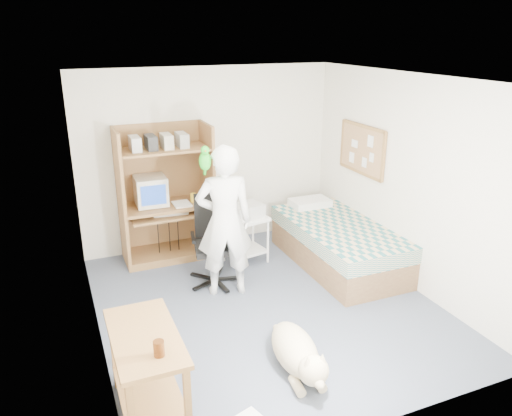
# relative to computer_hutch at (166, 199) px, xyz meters

# --- Properties ---
(floor) EXTENTS (4.00, 4.00, 0.00)m
(floor) POSITION_rel_computer_hutch_xyz_m (0.70, -1.74, -0.82)
(floor) COLOR #434A5B
(floor) RESTS_ON ground
(wall_back) EXTENTS (3.60, 0.02, 2.50)m
(wall_back) POSITION_rel_computer_hutch_xyz_m (0.70, 0.26, 0.43)
(wall_back) COLOR white
(wall_back) RESTS_ON floor
(wall_right) EXTENTS (0.02, 4.00, 2.50)m
(wall_right) POSITION_rel_computer_hutch_xyz_m (2.50, -1.74, 0.43)
(wall_right) COLOR white
(wall_right) RESTS_ON floor
(wall_left) EXTENTS (0.02, 4.00, 2.50)m
(wall_left) POSITION_rel_computer_hutch_xyz_m (-1.10, -1.74, 0.43)
(wall_left) COLOR white
(wall_left) RESTS_ON floor
(ceiling) EXTENTS (3.60, 4.00, 0.02)m
(ceiling) POSITION_rel_computer_hutch_xyz_m (0.70, -1.74, 1.68)
(ceiling) COLOR white
(ceiling) RESTS_ON wall_back
(computer_hutch) EXTENTS (1.20, 0.63, 1.80)m
(computer_hutch) POSITION_rel_computer_hutch_xyz_m (0.00, 0.00, 0.00)
(computer_hutch) COLOR brown
(computer_hutch) RESTS_ON floor
(bed) EXTENTS (1.02, 2.02, 0.66)m
(bed) POSITION_rel_computer_hutch_xyz_m (2.00, -1.12, -0.53)
(bed) COLOR brown
(bed) RESTS_ON floor
(side_desk) EXTENTS (0.50, 1.00, 0.75)m
(side_desk) POSITION_rel_computer_hutch_xyz_m (-0.85, -2.94, -0.33)
(side_desk) COLOR brown
(side_desk) RESTS_ON floor
(corkboard) EXTENTS (0.04, 0.94, 0.66)m
(corkboard) POSITION_rel_computer_hutch_xyz_m (2.47, -0.84, 0.63)
(corkboard) COLOR #9C6B46
(corkboard) RESTS_ON wall_right
(office_chair) EXTENTS (0.60, 0.60, 1.07)m
(office_chair) POSITION_rel_computer_hutch_xyz_m (0.35, -0.95, -0.44)
(office_chair) COLOR black
(office_chair) RESTS_ON floor
(person) EXTENTS (0.72, 0.55, 1.78)m
(person) POSITION_rel_computer_hutch_xyz_m (0.39, -1.26, 0.07)
(person) COLOR white
(person) RESTS_ON floor
(parrot) EXTENTS (0.13, 0.23, 0.36)m
(parrot) POSITION_rel_computer_hutch_xyz_m (0.19, -1.24, 0.81)
(parrot) COLOR #188E14
(parrot) RESTS_ON person
(dog) EXTENTS (0.45, 1.15, 0.43)m
(dog) POSITION_rel_computer_hutch_xyz_m (0.50, -2.89, -0.63)
(dog) COLOR beige
(dog) RESTS_ON floor
(printer_cart) EXTENTS (0.60, 0.52, 0.64)m
(printer_cart) POSITION_rel_computer_hutch_xyz_m (0.90, -0.60, -0.40)
(printer_cart) COLOR white
(printer_cart) RESTS_ON floor
(printer) EXTENTS (0.47, 0.39, 0.18)m
(printer) POSITION_rel_computer_hutch_xyz_m (0.90, -0.60, -0.09)
(printer) COLOR #B7B7B2
(printer) RESTS_ON printer_cart
(crt_monitor) EXTENTS (0.41, 0.43, 0.38)m
(crt_monitor) POSITION_rel_computer_hutch_xyz_m (-0.19, 0.01, 0.14)
(crt_monitor) COLOR beige
(crt_monitor) RESTS_ON computer_hutch
(keyboard) EXTENTS (0.46, 0.20, 0.03)m
(keyboard) POSITION_rel_computer_hutch_xyz_m (0.02, -0.16, -0.15)
(keyboard) COLOR beige
(keyboard) RESTS_ON computer_hutch
(pencil_cup) EXTENTS (0.08, 0.08, 0.12)m
(pencil_cup) POSITION_rel_computer_hutch_xyz_m (0.35, -0.09, -0.00)
(pencil_cup) COLOR gold
(pencil_cup) RESTS_ON computer_hutch
(drink_glass) EXTENTS (0.08, 0.08, 0.12)m
(drink_glass) POSITION_rel_computer_hutch_xyz_m (-0.80, -3.24, -0.01)
(drink_glass) COLOR #43200A
(drink_glass) RESTS_ON side_desk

